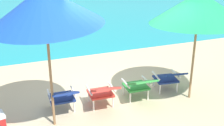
# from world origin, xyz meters

# --- Properties ---
(ground_plane) EXTENTS (40.00, 40.00, 0.00)m
(ground_plane) POSITION_xyz_m (0.00, 4.00, 0.00)
(ground_plane) COLOR #CCB78E
(ocean_band) EXTENTS (40.00, 18.00, 0.01)m
(ocean_band) POSITION_xyz_m (0.00, 11.96, 0.00)
(ocean_band) COLOR teal
(ocean_band) RESTS_ON ground_plane
(lounge_chair_far_left) EXTENTS (0.56, 0.89, 0.68)m
(lounge_chair_far_left) POSITION_xyz_m (-1.31, -0.28, 0.40)
(lounge_chair_far_left) COLOR navy
(lounge_chair_far_left) RESTS_ON ground_plane
(lounge_chair_near_left) EXTENTS (0.57, 0.89, 0.68)m
(lounge_chair_near_left) POSITION_xyz_m (-0.47, -0.38, 0.40)
(lounge_chair_near_left) COLOR red
(lounge_chair_near_left) RESTS_ON ground_plane
(lounge_chair_near_right) EXTENTS (0.57, 0.89, 0.68)m
(lounge_chair_near_right) POSITION_xyz_m (0.41, -0.35, 0.40)
(lounge_chair_near_right) COLOR #338E3D
(lounge_chair_near_right) RESTS_ON ground_plane
(lounge_chair_far_right) EXTENTS (0.65, 0.94, 0.68)m
(lounge_chair_far_right) POSITION_xyz_m (1.25, -0.24, 0.40)
(lounge_chair_far_right) COLOR navy
(lounge_chair_far_right) RESTS_ON ground_plane
(beach_umbrella_left) EXTENTS (2.61, 2.59, 2.74)m
(beach_umbrella_left) POSITION_xyz_m (-1.58, -0.63, 2.36)
(beach_umbrella_left) COLOR olive
(beach_umbrella_left) RESTS_ON ground_plane
(beach_umbrella_right) EXTENTS (2.33, 2.36, 2.50)m
(beach_umbrella_right) POSITION_xyz_m (1.59, -0.64, 2.12)
(beach_umbrella_right) COLOR olive
(beach_umbrella_right) RESTS_ON ground_plane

